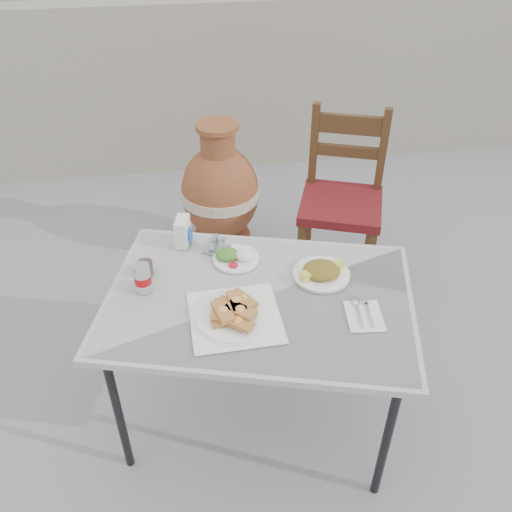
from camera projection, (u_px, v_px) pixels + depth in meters
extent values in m
plane|color=gray|center=(271.00, 420.00, 2.38)|extent=(80.00, 80.00, 0.00)
cylinder|color=black|center=(119.00, 414.00, 2.02)|extent=(0.03, 0.03, 0.65)
cylinder|color=black|center=(386.00, 441.00, 1.93)|extent=(0.03, 0.03, 0.65)
cylinder|color=black|center=(161.00, 303.00, 2.51)|extent=(0.03, 0.03, 0.65)
cylinder|color=black|center=(376.00, 320.00, 2.42)|extent=(0.03, 0.03, 0.65)
cube|color=white|center=(259.00, 300.00, 2.01)|extent=(1.30, 1.04, 0.03)
cube|color=white|center=(259.00, 297.00, 2.00)|extent=(1.25, 1.00, 0.00)
cube|color=white|center=(235.00, 317.00, 1.91)|extent=(0.33, 0.33, 0.00)
cylinder|color=white|center=(235.00, 315.00, 1.90)|extent=(0.28, 0.28, 0.01)
cylinder|color=white|center=(235.00, 316.00, 1.91)|extent=(0.29, 0.29, 0.01)
cylinder|color=white|center=(236.00, 259.00, 2.17)|extent=(0.19, 0.19, 0.01)
ellipsoid|color=white|center=(245.00, 255.00, 2.16)|extent=(0.08, 0.08, 0.04)
ellipsoid|color=#235E1A|center=(227.00, 255.00, 2.16)|extent=(0.09, 0.09, 0.04)
cylinder|color=red|center=(233.00, 265.00, 2.12)|extent=(0.04, 0.04, 0.01)
cylinder|color=white|center=(321.00, 274.00, 2.09)|extent=(0.22, 0.22, 0.01)
ellipsoid|color=#296E1B|center=(322.00, 270.00, 2.08)|extent=(0.15, 0.13, 0.04)
cylinder|color=yellow|center=(305.00, 277.00, 2.05)|extent=(0.05, 0.04, 0.04)
cylinder|color=yellow|center=(338.00, 265.00, 2.10)|extent=(0.05, 0.04, 0.04)
cylinder|color=silver|center=(143.00, 278.00, 1.99)|extent=(0.06, 0.06, 0.11)
cylinder|color=#B90D11|center=(143.00, 279.00, 2.00)|extent=(0.06, 0.06, 0.03)
cylinder|color=#B9B9C0|center=(141.00, 266.00, 1.96)|extent=(0.06, 0.06, 0.00)
cylinder|color=white|center=(145.00, 264.00, 2.08)|extent=(0.07, 0.07, 0.09)
cylinder|color=black|center=(145.00, 268.00, 2.09)|extent=(0.06, 0.06, 0.06)
cube|color=white|center=(183.00, 231.00, 2.23)|extent=(0.07, 0.11, 0.12)
cube|color=#1753AD|center=(190.00, 234.00, 2.23)|extent=(0.03, 0.05, 0.07)
cube|color=#B9B9C0|center=(217.00, 249.00, 2.22)|extent=(0.13, 0.12, 0.01)
cylinder|color=white|center=(211.00, 245.00, 2.18)|extent=(0.02, 0.02, 0.06)
cylinder|color=white|center=(223.00, 244.00, 2.19)|extent=(0.02, 0.02, 0.06)
cylinder|color=#B9B9C0|center=(216.00, 240.00, 2.22)|extent=(0.03, 0.03, 0.05)
cube|color=white|center=(364.00, 316.00, 1.91)|extent=(0.14, 0.17, 0.00)
cube|color=#B9B9C0|center=(359.00, 315.00, 1.91)|extent=(0.02, 0.13, 0.00)
ellipsoid|color=#B9B9C0|center=(356.00, 301.00, 1.97)|extent=(0.03, 0.04, 0.01)
cube|color=#B9B9C0|center=(369.00, 315.00, 1.91)|extent=(0.02, 0.13, 0.00)
cube|color=#B9B9C0|center=(365.00, 301.00, 1.97)|extent=(0.02, 0.04, 0.00)
cube|color=#36220E|center=(300.00, 259.00, 2.94)|extent=(0.05, 0.05, 0.46)
cube|color=#36220E|center=(368.00, 267.00, 2.88)|extent=(0.05, 0.05, 0.46)
cube|color=#36220E|center=(308.00, 222.00, 3.22)|extent=(0.05, 0.05, 0.46)
cube|color=#36220E|center=(371.00, 229.00, 3.16)|extent=(0.05, 0.05, 0.46)
cube|color=maroon|center=(341.00, 205.00, 2.90)|extent=(0.55, 0.55, 0.05)
cube|color=#36220E|center=(314.00, 148.00, 2.93)|extent=(0.05, 0.05, 0.51)
cube|color=#36220E|center=(382.00, 154.00, 2.87)|extent=(0.05, 0.05, 0.51)
cube|color=#36220E|center=(351.00, 124.00, 2.81)|extent=(0.39, 0.17, 0.10)
cube|color=#36220E|center=(348.00, 151.00, 2.90)|extent=(0.39, 0.17, 0.06)
cylinder|color=brown|center=(222.00, 239.00, 3.40)|extent=(0.35, 0.35, 0.09)
ellipsoid|color=brown|center=(220.00, 193.00, 3.19)|extent=(0.46, 0.46, 0.58)
cylinder|color=#C3AF8E|center=(220.00, 193.00, 3.19)|extent=(0.47, 0.47, 0.07)
cylinder|color=brown|center=(218.00, 143.00, 3.00)|extent=(0.20, 0.20, 0.18)
cylinder|color=brown|center=(217.00, 126.00, 2.94)|extent=(0.24, 0.24, 0.03)
cube|color=gray|center=(213.00, 87.00, 3.98)|extent=(6.00, 0.25, 1.20)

